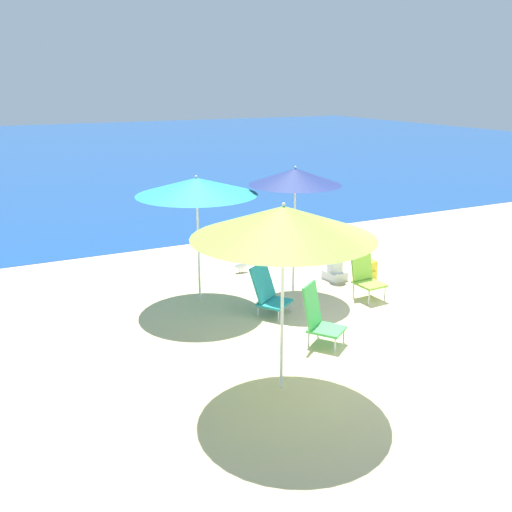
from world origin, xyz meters
The scene contains 11 objects.
ground_plane centered at (0.00, 0.00, 0.00)m, with size 60.00×60.00×0.00m, color #D1BA89.
sea_water centered at (0.00, 26.16, 0.00)m, with size 60.00×40.00×0.01m.
beach_umbrella_navy centered at (-0.68, 2.57, 1.99)m, with size 1.53×1.53×2.16m.
beach_umbrella_lime centered at (-2.46, -0.20, 2.02)m, with size 2.06×2.06×2.24m.
beach_umbrella_teal centered at (-2.26, 2.95, 1.89)m, with size 1.95×1.95×2.07m.
beach_chair_teal centered at (-1.55, 1.87, 0.36)m, with size 0.70×0.72×0.77m.
beach_chair_green centered at (-1.42, 0.62, 0.40)m, with size 0.64×0.67×0.85m.
beach_chair_lime centered at (0.24, 1.76, 0.42)m, with size 0.43×0.56×0.83m.
person_seated_near centered at (0.29, 2.72, 0.30)m, with size 0.37×0.42×0.76m.
backpack_yellow centered at (0.79, 2.43, 0.18)m, with size 0.32×0.25×0.36m.
seagull centered at (-1.06, 3.87, 0.14)m, with size 0.27×0.11×0.23m.
Camera 1 is at (-5.44, -5.45, 3.49)m, focal length 40.00 mm.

